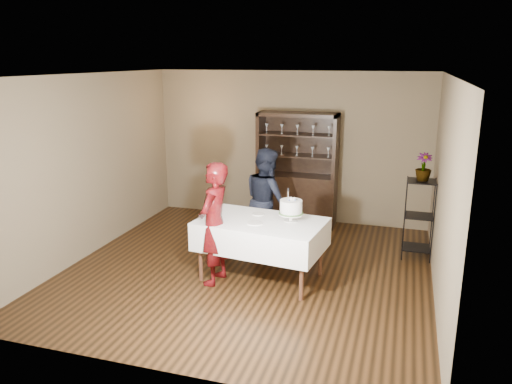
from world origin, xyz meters
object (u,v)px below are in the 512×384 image
china_hutch (297,188)px  cake_table (261,234)px  plant_etagere (419,216)px  cake (291,208)px  woman (214,224)px  man (267,200)px  potted_plant (424,167)px

china_hutch → cake_table: (0.05, -2.45, -0.03)m
plant_etagere → cake: 2.13m
cake_table → woman: 0.65m
china_hutch → man: bearing=-96.2°
man → china_hutch: bearing=-43.0°
cake → potted_plant: (1.65, 1.32, 0.38)m
china_hutch → plant_etagere: 2.33m
woman → man: woman is taller
man → cake: (0.59, -0.93, 0.20)m
plant_etagere → cake: size_ratio=2.65×
cake_table → woman: bearing=-152.7°
cake_table → potted_plant: size_ratio=4.36×
plant_etagere → cake_table: 2.46m
plant_etagere → man: size_ratio=0.74×
potted_plant → plant_etagere: bearing=-115.5°
potted_plant → man: bearing=-170.3°
plant_etagere → potted_plant: size_ratio=2.97×
cake_table → man: man is taller
china_hutch → plant_etagere: size_ratio=1.67×
woman → man: bearing=169.4°
china_hutch → woman: bearing=-100.4°
woman → potted_plant: woman is taller
china_hutch → man: (-0.16, -1.42, 0.14)m
plant_etagere → cake: (-1.65, -1.31, 0.35)m
man → cake_table: bearing=154.7°
plant_etagere → woman: bearing=-146.8°
cake_table → man: 1.06m
woman → potted_plant: size_ratio=4.06×
china_hutch → plant_etagere: china_hutch is taller
cake_table → cake: cake is taller
plant_etagere → cake_table: (-2.03, -1.40, -0.02)m
cake → woman: bearing=-157.8°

